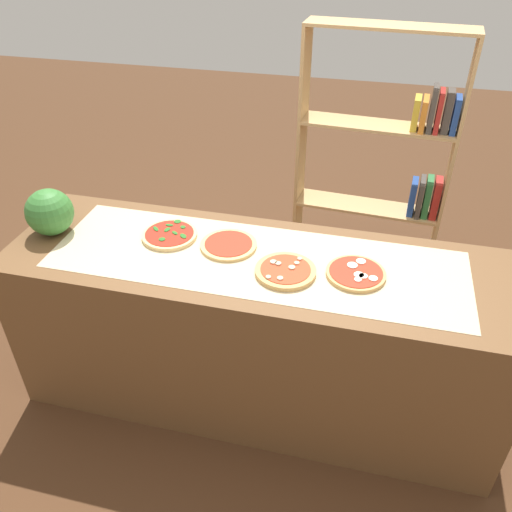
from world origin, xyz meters
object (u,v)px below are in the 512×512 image
object	(u,v)px
watermelon	(50,212)
bookshelf	(391,179)
pizza_mozzarella_3	(356,273)
pizza_mushroom_2	(285,271)
pizza_plain_1	(229,245)
pizza_spinach_0	(170,235)

from	to	relation	value
watermelon	bookshelf	world-z (taller)	bookshelf
pizza_mozzarella_3	pizza_mushroom_2	bearing A→B (deg)	-169.29
pizza_plain_1	pizza_mozzarella_3	world-z (taller)	pizza_mozzarella_3
pizza_plain_1	bookshelf	bearing A→B (deg)	56.74
pizza_spinach_0	pizza_mushroom_2	xyz separation A→B (m)	(0.61, -0.16, 0.00)
bookshelf	pizza_mushroom_2	bearing A→B (deg)	-108.92
pizza_mushroom_2	pizza_plain_1	bearing A→B (deg)	154.74
watermelon	pizza_mushroom_2	bearing A→B (deg)	-3.09
pizza_plain_1	bookshelf	size ratio (longest dim) A/B	0.16
pizza_mushroom_2	watermelon	xyz separation A→B (m)	(-1.18, 0.06, 0.10)
pizza_plain_1	bookshelf	xyz separation A→B (m)	(0.74, 1.13, -0.11)
pizza_mushroom_2	pizza_mozzarella_3	world-z (taller)	pizza_mushroom_2
watermelon	bookshelf	xyz separation A→B (m)	(1.62, 1.21, -0.22)
pizza_mozzarella_3	watermelon	size ratio (longest dim) A/B	1.15
pizza_spinach_0	pizza_mozzarella_3	bearing A→B (deg)	-6.18
pizza_spinach_0	pizza_plain_1	distance (m)	0.30
pizza_plain_1	bookshelf	distance (m)	1.35
pizza_mozzarella_3	pizza_plain_1	bearing A→B (deg)	171.99
watermelon	pizza_plain_1	bearing A→B (deg)	5.18
pizza_spinach_0	watermelon	size ratio (longest dim) A/B	1.17
pizza_spinach_0	bookshelf	size ratio (longest dim) A/B	0.16
pizza_mushroom_2	pizza_mozzarella_3	xyz separation A→B (m)	(0.31, 0.06, -0.00)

